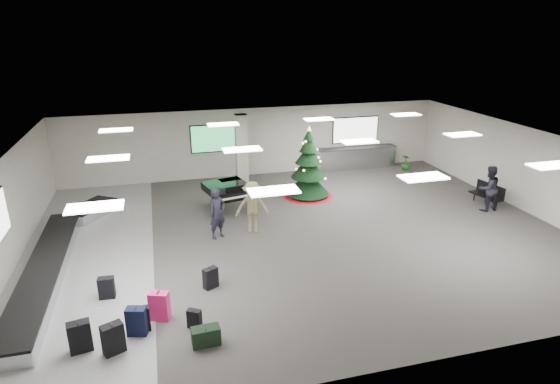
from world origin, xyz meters
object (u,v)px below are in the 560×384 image
object	(u,v)px
traveler_bench	(489,188)
potted_plant_right	(406,162)
baggage_carousel	(56,256)
christmas_tree	(308,173)
bench	(488,193)
traveler_a	(217,213)
traveler_b	(252,207)
pink_suitcase	(159,306)
potted_plant_left	(316,167)
grand_piano	(228,190)
service_counter	(356,158)

from	to	relation	value
traveler_bench	potted_plant_right	distance (m)	5.65
potted_plant_right	baggage_carousel	bearing A→B (deg)	-158.86
christmas_tree	bench	world-z (taller)	christmas_tree
christmas_tree	traveler_a	xyz separation A→B (m)	(-4.23, -3.09, -0.15)
baggage_carousel	christmas_tree	world-z (taller)	christmas_tree
christmas_tree	baggage_carousel	bearing A→B (deg)	-158.85
baggage_carousel	traveler_a	distance (m)	5.08
christmas_tree	bench	bearing A→B (deg)	-23.41
bench	traveler_bench	bearing A→B (deg)	-140.92
baggage_carousel	traveler_b	xyz separation A→B (m)	(6.25, 0.67, 0.70)
potted_plant_right	pink_suitcase	bearing A→B (deg)	-141.54
pink_suitcase	potted_plant_left	bearing A→B (deg)	73.54
traveler_a	potted_plant_right	size ratio (longest dim) A/B	2.30
grand_piano	traveler_bench	size ratio (longest dim) A/B	1.29
baggage_carousel	grand_piano	world-z (taller)	grand_piano
traveler_b	traveler_bench	world-z (taller)	traveler_b
traveler_a	potted_plant_right	bearing A→B (deg)	-1.85
grand_piano	service_counter	bearing A→B (deg)	15.46
christmas_tree	grand_piano	world-z (taller)	christmas_tree
service_counter	bench	size ratio (longest dim) A/B	2.82
pink_suitcase	potted_plant_right	size ratio (longest dim) A/B	0.99
christmas_tree	potted_plant_right	world-z (taller)	christmas_tree
service_counter	traveler_bench	size ratio (longest dim) A/B	2.26
service_counter	traveler_bench	distance (m)	7.02
potted_plant_left	potted_plant_right	distance (m)	4.58
christmas_tree	bench	distance (m)	7.24
christmas_tree	traveler_b	xyz separation A→B (m)	(-2.99, -2.91, -0.11)
grand_piano	potted_plant_left	bearing A→B (deg)	21.66
baggage_carousel	traveler_bench	bearing A→B (deg)	0.84
christmas_tree	traveler_bench	xyz separation A→B (m)	(6.20, -3.35, -0.13)
potted_plant_left	potted_plant_right	world-z (taller)	potted_plant_left
baggage_carousel	traveler_b	size ratio (longest dim) A/B	5.29
pink_suitcase	bench	xyz separation A→B (m)	(12.90, 4.51, 0.12)
christmas_tree	traveler_bench	size ratio (longest dim) A/B	1.67
pink_suitcase	potted_plant_right	world-z (taller)	potted_plant_right
baggage_carousel	traveler_a	bearing A→B (deg)	5.52
potted_plant_left	potted_plant_right	xyz separation A→B (m)	(4.57, -0.36, -0.01)
potted_plant_left	christmas_tree	bearing A→B (deg)	-116.30
traveler_bench	grand_piano	bearing A→B (deg)	-18.86
service_counter	potted_plant_left	xyz separation A→B (m)	(-2.30, -0.53, -0.16)
traveler_b	potted_plant_left	xyz separation A→B (m)	(4.29, 5.53, -0.53)
baggage_carousel	bench	xyz separation A→B (m)	(15.87, 0.71, 0.28)
baggage_carousel	grand_piano	bearing A→B (deg)	26.83
pink_suitcase	grand_piano	size ratio (longest dim) A/B	0.33
pink_suitcase	grand_piano	distance (m)	7.30
service_counter	traveler_b	world-z (taller)	traveler_b
baggage_carousel	traveler_a	xyz separation A→B (m)	(5.01, 0.48, 0.67)
bench	potted_plant_left	xyz separation A→B (m)	(-5.33, 5.49, -0.10)
bench	traveler_a	size ratio (longest dim) A/B	0.81
baggage_carousel	potted_plant_right	world-z (taller)	potted_plant_right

